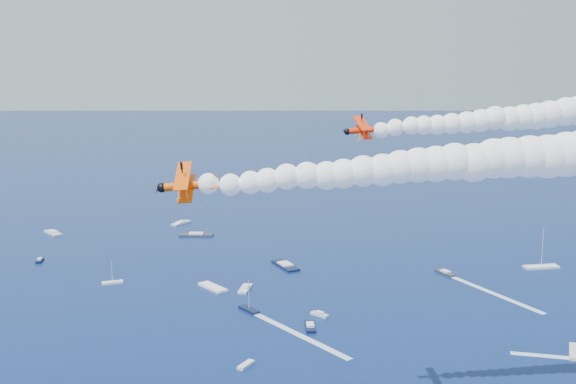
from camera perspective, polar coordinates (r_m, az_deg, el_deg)
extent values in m
cube|color=black|center=(199.61, -3.19, -9.54)|extent=(5.93, 7.52, 0.70)
cube|color=#2A3038|center=(237.80, 12.70, -6.46)|extent=(5.29, 8.32, 0.70)
cube|color=white|center=(253.97, 19.92, -5.75)|extent=(12.12, 4.65, 0.70)
cube|color=black|center=(240.30, -0.22, -6.01)|extent=(8.91, 14.57, 0.70)
cube|color=silver|center=(300.72, -18.59, -3.17)|extent=(9.07, 10.98, 0.70)
cube|color=#2D313C|center=(284.25, -7.49, -3.48)|extent=(13.87, 5.90, 0.70)
cube|color=silver|center=(217.11, -3.50, -7.87)|extent=(5.06, 8.98, 0.70)
cube|color=black|center=(187.32, 1.81, -10.92)|extent=(2.92, 7.87, 0.70)
cube|color=silver|center=(185.67, 22.43, -11.95)|extent=(7.44, 10.33, 0.70)
cube|color=silver|center=(165.90, -3.45, -13.87)|extent=(4.31, 5.13, 0.70)
cube|color=silver|center=(195.78, 2.59, -9.95)|extent=(5.01, 5.13, 0.70)
cube|color=white|center=(219.29, -6.14, -7.72)|extent=(9.42, 11.50, 0.70)
cube|color=black|center=(261.10, -19.57, -5.29)|extent=(1.79, 5.48, 0.70)
cube|color=white|center=(305.85, -8.70, -2.51)|extent=(8.54, 9.57, 0.70)
cube|color=white|center=(229.34, -14.11, -7.16)|extent=(6.82, 3.57, 0.70)
cube|color=white|center=(182.75, 0.95, -11.58)|extent=(21.89, 33.25, 0.04)
cube|color=white|center=(221.77, 16.54, -7.99)|extent=(15.87, 36.06, 0.04)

